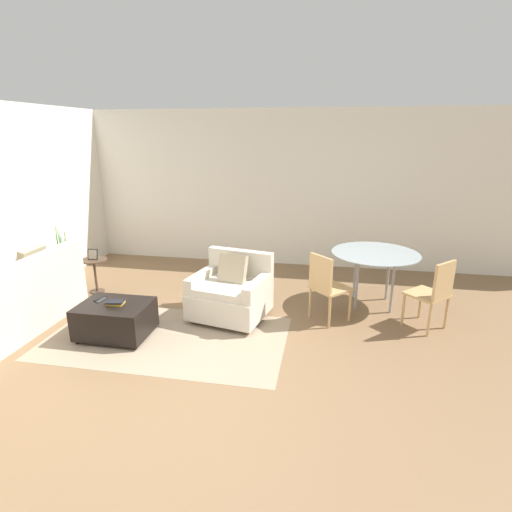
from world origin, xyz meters
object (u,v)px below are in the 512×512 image
at_px(dining_table, 375,258).
at_px(tv_remote_secondary, 101,300).
at_px(couch, 8,306).
at_px(dining_chair_near_left, 326,283).
at_px(picture_frame, 93,254).
at_px(potted_plant, 66,274).
at_px(ottoman, 115,319).
at_px(dining_chair_near_right, 434,290).
at_px(book_stack, 115,303).
at_px(side_table, 95,269).
at_px(armchair, 231,293).
at_px(tv_remote_primary, 100,299).

bearing_deg(dining_table, tv_remote_secondary, -156.49).
relative_size(couch, dining_chair_near_left, 2.19).
height_order(couch, picture_frame, couch).
bearing_deg(potted_plant, tv_remote_secondary, -41.62).
distance_m(ottoman, picture_frame, 1.64).
bearing_deg(dining_chair_near_right, book_stack, -166.87).
height_order(side_table, dining_chair_near_right, dining_chair_near_right).
height_order(couch, dining_chair_near_right, couch).
distance_m(dining_table, dining_chair_near_right, 0.93).
distance_m(armchair, dining_chair_near_right, 2.51).
xyz_separation_m(couch, book_stack, (1.38, 0.10, 0.12)).
xyz_separation_m(couch, side_table, (0.34, 1.33, 0.05)).
height_order(ottoman, dining_table, dining_table).
xyz_separation_m(tv_remote_primary, side_table, (-0.77, 1.13, -0.05)).
bearing_deg(book_stack, potted_plant, 141.07).
distance_m(book_stack, dining_chair_near_right, 3.80).
bearing_deg(book_stack, couch, -176.06).
height_order(tv_remote_primary, potted_plant, potted_plant).
distance_m(couch, ottoman, 1.36).
relative_size(tv_remote_primary, side_table, 0.32).
xyz_separation_m(side_table, dining_chair_near_right, (4.74, -0.38, 0.15)).
relative_size(tv_remote_primary, dining_chair_near_left, 0.19).
bearing_deg(potted_plant, picture_frame, -0.77).
distance_m(ottoman, dining_chair_near_right, 3.84).
height_order(armchair, dining_chair_near_right, dining_chair_near_right).
height_order(armchair, dining_chair_near_left, dining_chair_near_left).
bearing_deg(ottoman, dining_chair_near_right, 12.92).
height_order(ottoman, tv_remote_secondary, tv_remote_secondary).
bearing_deg(potted_plant, dining_table, 3.27).
xyz_separation_m(book_stack, dining_chair_near_left, (2.41, 0.86, 0.08)).
relative_size(couch, dining_table, 1.66).
relative_size(potted_plant, side_table, 2.09).
bearing_deg(dining_chair_near_right, dining_table, 135.00).
bearing_deg(tv_remote_primary, ottoman, -23.76).
relative_size(tv_remote_primary, dining_table, 0.14).
bearing_deg(book_stack, ottoman, 165.68).
height_order(potted_plant, dining_chair_near_right, potted_plant).
distance_m(couch, armchair, 2.72).
relative_size(potted_plant, dining_chair_near_right, 1.21).
distance_m(couch, side_table, 1.38).
xyz_separation_m(ottoman, picture_frame, (-1.01, 1.23, 0.38)).
bearing_deg(ottoman, dining_chair_near_left, 19.32).
xyz_separation_m(couch, dining_table, (4.44, 1.60, 0.37)).
xyz_separation_m(armchair, ottoman, (-1.23, -0.77, -0.11)).
distance_m(armchair, tv_remote_primary, 1.61).
xyz_separation_m(couch, ottoman, (1.35, 0.10, -0.09)).
bearing_deg(ottoman, couch, -175.67).
relative_size(couch, side_table, 3.77).
bearing_deg(couch, dining_chair_near_right, 10.68).
height_order(armchair, dining_table, armchair).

